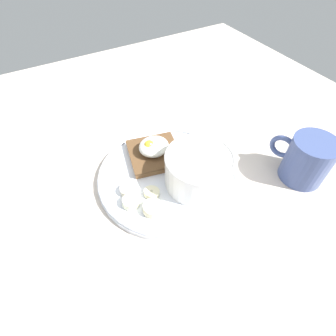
# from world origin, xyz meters

# --- Properties ---
(ground_plane) EXTENTS (1.20, 1.20, 0.02)m
(ground_plane) POSITION_xyz_m (0.00, 0.00, 0.01)
(ground_plane) COLOR beige
(ground_plane) RESTS_ON ground
(plate) EXTENTS (0.27, 0.27, 0.02)m
(plate) POSITION_xyz_m (0.00, 0.00, 0.03)
(plate) COLOR white
(plate) RESTS_ON ground_plane
(oatmeal_bowl) EXTENTS (0.13, 0.13, 0.07)m
(oatmeal_bowl) POSITION_xyz_m (0.04, -0.04, 0.06)
(oatmeal_bowl) COLOR white
(oatmeal_bowl) RESTS_ON plate
(toast_slice) EXTENTS (0.12, 0.12, 0.01)m
(toast_slice) POSITION_xyz_m (-0.00, 0.06, 0.04)
(toast_slice) COLOR brown
(toast_slice) RESTS_ON plate
(poached_egg) EXTENTS (0.06, 0.06, 0.03)m
(poached_egg) POSITION_xyz_m (-0.00, 0.06, 0.06)
(poached_egg) COLOR white
(poached_egg) RESTS_ON toast_slice
(banana_slice_front) EXTENTS (0.04, 0.04, 0.01)m
(banana_slice_front) POSITION_xyz_m (-0.05, -0.03, 0.04)
(banana_slice_front) COLOR #F7EFC2
(banana_slice_front) RESTS_ON plate
(banana_slice_left) EXTENTS (0.04, 0.04, 0.02)m
(banana_slice_left) POSITION_xyz_m (-0.09, -0.03, 0.04)
(banana_slice_left) COLOR #F0F0C2
(banana_slice_left) RESTS_ON plate
(banana_slice_back) EXTENTS (0.04, 0.04, 0.01)m
(banana_slice_back) POSITION_xyz_m (-0.08, -0.00, 0.04)
(banana_slice_back) COLOR #F6E6C6
(banana_slice_back) RESTS_ON plate
(banana_slice_right) EXTENTS (0.05, 0.05, 0.02)m
(banana_slice_right) POSITION_xyz_m (-0.06, -0.06, 0.04)
(banana_slice_right) COLOR beige
(banana_slice_right) RESTS_ON plate
(coffee_mug) EXTENTS (0.08, 0.11, 0.09)m
(coffee_mug) POSITION_xyz_m (0.23, -0.12, 0.07)
(coffee_mug) COLOR #3E4E82
(coffee_mug) RESTS_ON ground_plane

